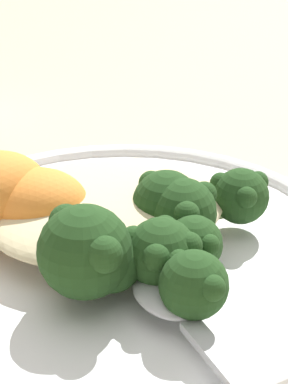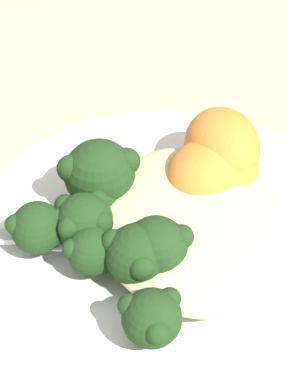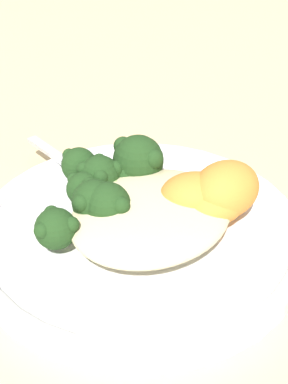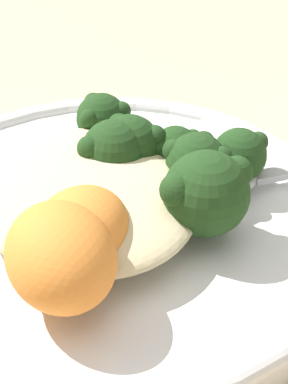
{
  "view_description": "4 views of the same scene",
  "coord_description": "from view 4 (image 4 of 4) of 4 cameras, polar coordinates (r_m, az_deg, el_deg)",
  "views": [
    {
      "loc": [
        0.15,
        0.26,
        0.2
      ],
      "look_at": [
        -0.0,
        0.02,
        0.05
      ],
      "focal_mm": 60.0,
      "sensor_mm": 36.0,
      "label": 1
    },
    {
      "loc": [
        -0.24,
        0.07,
        0.3
      ],
      "look_at": [
        0.02,
        0.02,
        0.04
      ],
      "focal_mm": 60.0,
      "sensor_mm": 36.0,
      "label": 2
    },
    {
      "loc": [
        -0.25,
        -0.21,
        0.27
      ],
      "look_at": [
        0.01,
        0.01,
        0.04
      ],
      "focal_mm": 50.0,
      "sensor_mm": 36.0,
      "label": 3
    },
    {
      "loc": [
        0.25,
        -0.1,
        0.22
      ],
      "look_at": [
        0.02,
        0.02,
        0.04
      ],
      "focal_mm": 60.0,
      "sensor_mm": 36.0,
      "label": 4
    }
  ],
  "objects": [
    {
      "name": "broccoli_stalk_7",
      "position": [
        0.38,
        -3.93,
        5.31
      ],
      "size": [
        0.1,
        0.06,
        0.03
      ],
      "rotation": [
        0.0,
        0.0,
        2.65
      ],
      "color": "#8EB25B",
      "rests_on": "plate"
    },
    {
      "name": "sweet_potato_chunk_1",
      "position": [
        0.28,
        -7.43,
        -5.68
      ],
      "size": [
        0.06,
        0.05,
        0.04
      ],
      "primitive_type": "ellipsoid",
      "rotation": [
        0.0,
        0.0,
        6.2
      ],
      "color": "orange",
      "rests_on": "plate"
    },
    {
      "name": "quinoa_mound",
      "position": [
        0.33,
        -5.34,
        -0.14
      ],
      "size": [
        0.13,
        0.11,
        0.02
      ],
      "primitive_type": "ellipsoid",
      "color": "beige",
      "rests_on": "plate"
    },
    {
      "name": "broccoli_stalk_3",
      "position": [
        0.35,
        5.59,
        2.07
      ],
      "size": [
        0.03,
        0.12,
        0.03
      ],
      "rotation": [
        0.0,
        0.0,
        1.56
      ],
      "color": "#8EB25B",
      "rests_on": "plate"
    },
    {
      "name": "plate",
      "position": [
        0.34,
        -2.91,
        -2.96
      ],
      "size": [
        0.26,
        0.26,
        0.02
      ],
      "color": "white",
      "rests_on": "ground_plane"
    },
    {
      "name": "broccoli_stalk_1",
      "position": [
        0.32,
        2.51,
        -0.38
      ],
      "size": [
        0.05,
        0.08,
        0.03
      ],
      "rotation": [
        0.0,
        0.0,
        1.21
      ],
      "color": "#8EB25B",
      "rests_on": "plate"
    },
    {
      "name": "broccoli_stalk_2",
      "position": [
        0.34,
        2.35,
        1.59
      ],
      "size": [
        0.03,
        0.1,
        0.03
      ],
      "rotation": [
        0.0,
        0.0,
        1.59
      ],
      "color": "#8EB25B",
      "rests_on": "plate"
    },
    {
      "name": "sweet_potato_chunk_0",
      "position": [
        0.29,
        -7.99,
        -5.28
      ],
      "size": [
        0.06,
        0.05,
        0.03
      ],
      "primitive_type": "ellipsoid",
      "rotation": [
        0.0,
        0.0,
        3.01
      ],
      "color": "orange",
      "rests_on": "plate"
    },
    {
      "name": "sweet_potato_chunk_2",
      "position": [
        0.3,
        -5.68,
        -3.4
      ],
      "size": [
        0.07,
        0.07,
        0.03
      ],
      "primitive_type": "ellipsoid",
      "rotation": [
        0.0,
        0.0,
        2.37
      ],
      "color": "orange",
      "rests_on": "plate"
    },
    {
      "name": "broccoli_stalk_0",
      "position": [
        0.31,
        4.31,
        -0.35
      ],
      "size": [
        0.07,
        0.09,
        0.04
      ],
      "rotation": [
        0.0,
        0.0,
        1.01
      ],
      "color": "#8EB25B",
      "rests_on": "plate"
    },
    {
      "name": "broccoli_stalk_4",
      "position": [
        0.35,
        1.23,
        2.5
      ],
      "size": [
        0.04,
        0.09,
        0.03
      ],
      "rotation": [
        0.0,
        0.0,
        1.91
      ],
      "color": "#8EB25B",
      "rests_on": "plate"
    },
    {
      "name": "spoon",
      "position": [
        0.36,
        8.81,
        1.27
      ],
      "size": [
        0.04,
        0.12,
        0.01
      ],
      "rotation": [
        0.0,
        0.0,
        1.42
      ],
      "color": "#B7B7BC",
      "rests_on": "plate"
    },
    {
      "name": "broccoli_stalk_6",
      "position": [
        0.35,
        -2.92,
        3.04
      ],
      "size": [
        0.07,
        0.07,
        0.04
      ],
      "rotation": [
        0.0,
        0.0,
        2.4
      ],
      "color": "#8EB25B",
      "rests_on": "plate"
    },
    {
      "name": "broccoli_stalk_5",
      "position": [
        0.35,
        -1.82,
        3.26
      ],
      "size": [
        0.07,
        0.07,
        0.04
      ],
      "rotation": [
        0.0,
        0.0,
        2.27
      ],
      "color": "#8EB25B",
      "rests_on": "plate"
    },
    {
      "name": "ground_plane",
      "position": [
        0.35,
        -4.14,
        -4.27
      ],
      "size": [
        4.0,
        4.0,
        0.0
      ],
      "primitive_type": "plane",
      "color": "#D6B784"
    }
  ]
}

